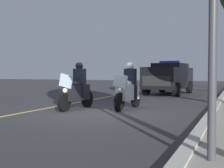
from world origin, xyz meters
TOP-DOWN VIEW (x-y plane):
  - ground_plane at (0.00, 0.00)m, footprint 80.00×80.00m
  - curb_strip at (0.00, 3.69)m, footprint 48.00×0.24m
  - lane_stripe_center at (0.00, -2.16)m, footprint 48.00×0.12m
  - police_motorcycle_lead_left at (-0.28, -0.96)m, footprint 2.14×0.62m
  - police_motorcycle_lead_right at (-1.09, 0.72)m, footprint 2.14×0.62m
  - police_suv at (-9.17, 0.53)m, footprint 5.02×2.36m

SIDE VIEW (x-z plane):
  - ground_plane at x=0.00m, z-range 0.00..0.00m
  - lane_stripe_center at x=0.00m, z-range 0.00..0.01m
  - curb_strip at x=0.00m, z-range 0.00..0.15m
  - police_motorcycle_lead_left at x=-0.28m, z-range -0.16..1.56m
  - police_motorcycle_lead_right at x=-1.09m, z-range -0.16..1.56m
  - police_suv at x=-9.17m, z-range 0.04..2.09m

